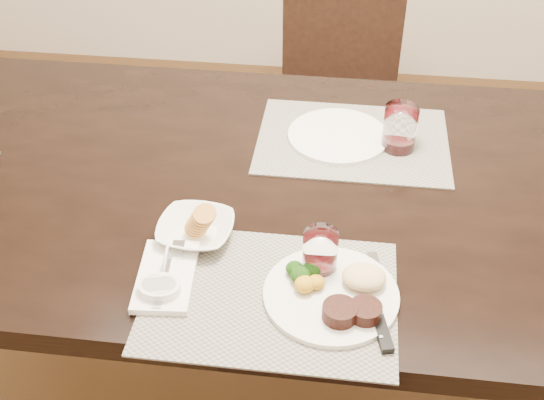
# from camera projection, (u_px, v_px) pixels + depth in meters

# --- Properties ---
(ground_plane) EXTENTS (4.50, 4.50, 0.00)m
(ground_plane) POSITION_uv_depth(u_px,v_px,m) (312.00, 389.00, 1.99)
(ground_plane) COLOR #472D16
(ground_plane) RESTS_ON ground
(dining_table) EXTENTS (2.00, 1.00, 0.75)m
(dining_table) POSITION_uv_depth(u_px,v_px,m) (323.00, 212.00, 1.57)
(dining_table) COLOR black
(dining_table) RESTS_ON ground
(chair_far) EXTENTS (0.42, 0.42, 0.90)m
(chair_far) POSITION_uv_depth(u_px,v_px,m) (338.00, 82.00, 2.40)
(chair_far) COLOR black
(chair_far) RESTS_ON ground
(placemat_near) EXTENTS (0.46, 0.34, 0.00)m
(placemat_near) POSITION_uv_depth(u_px,v_px,m) (271.00, 296.00, 1.25)
(placemat_near) COLOR gray
(placemat_near) RESTS_ON dining_table
(placemat_far) EXTENTS (0.46, 0.34, 0.00)m
(placemat_far) POSITION_uv_depth(u_px,v_px,m) (353.00, 141.00, 1.66)
(placemat_far) COLOR gray
(placemat_far) RESTS_ON dining_table
(dinner_plate) EXTENTS (0.25, 0.25, 0.04)m
(dinner_plate) POSITION_uv_depth(u_px,v_px,m) (338.00, 293.00, 1.23)
(dinner_plate) COLOR silver
(dinner_plate) RESTS_ON placemat_near
(napkin_fork) EXTENTS (0.12, 0.20, 0.02)m
(napkin_fork) POSITION_uv_depth(u_px,v_px,m) (166.00, 276.00, 1.28)
(napkin_fork) COLOR silver
(napkin_fork) RESTS_ON placemat_near
(steak_knife) EXTENTS (0.05, 0.25, 0.01)m
(steak_knife) POSITION_uv_depth(u_px,v_px,m) (381.00, 315.00, 1.20)
(steak_knife) COLOR silver
(steak_knife) RESTS_ON placemat_near
(cracker_bowl) EXTENTS (0.16, 0.16, 0.07)m
(cracker_bowl) POSITION_uv_depth(u_px,v_px,m) (196.00, 230.00, 1.36)
(cracker_bowl) COLOR silver
(cracker_bowl) RESTS_ON placemat_near
(sauce_ramekin) EXTENTS (0.08, 0.12, 0.06)m
(sauce_ramekin) POSITION_uv_depth(u_px,v_px,m) (160.00, 289.00, 1.24)
(sauce_ramekin) COLOR silver
(sauce_ramekin) RESTS_ON placemat_near
(wine_glass_near) EXTENTS (0.07, 0.07, 0.09)m
(wine_glass_near) POSITION_uv_depth(u_px,v_px,m) (320.00, 254.00, 1.28)
(wine_glass_near) COLOR white
(wine_glass_near) RESTS_ON placemat_near
(far_plate) EXTENTS (0.25, 0.25, 0.01)m
(far_plate) POSITION_uv_depth(u_px,v_px,m) (338.00, 136.00, 1.66)
(far_plate) COLOR silver
(far_plate) RESTS_ON placemat_far
(wine_glass_far) EXTENTS (0.08, 0.08, 0.11)m
(wine_glass_far) POSITION_uv_depth(u_px,v_px,m) (400.00, 130.00, 1.60)
(wine_glass_far) COLOR white
(wine_glass_far) RESTS_ON placemat_far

